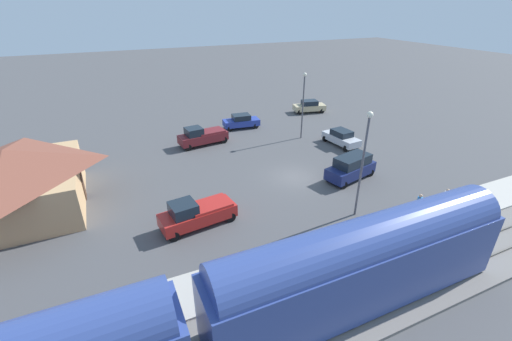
% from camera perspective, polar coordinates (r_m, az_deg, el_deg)
% --- Properties ---
extents(ground_plane, '(200.00, 200.00, 0.00)m').
position_cam_1_polar(ground_plane, '(31.59, 6.49, -1.09)').
color(ground_plane, '#4C4C4F').
extents(railway_track, '(4.80, 70.00, 0.30)m').
position_cam_1_polar(railway_track, '(22.89, 25.13, -15.77)').
color(railway_track, slate).
rests_on(railway_track, ground).
extents(platform, '(3.20, 46.00, 0.30)m').
position_cam_1_polar(platform, '(24.84, 18.39, -10.53)').
color(platform, '#B7B2A8').
rests_on(platform, ground).
extents(station_building, '(10.73, 9.69, 5.04)m').
position_cam_1_polar(station_building, '(31.16, -35.56, -1.28)').
color(station_building, tan).
rests_on(station_building, ground).
extents(pedestrian_on_platform, '(0.36, 0.36, 1.71)m').
position_cam_1_polar(pedestrian_on_platform, '(27.79, 25.60, -4.90)').
color(pedestrian_on_platform, '#23284C').
rests_on(pedestrian_on_platform, platform).
extents(pedestrian_waiting_far, '(0.36, 0.36, 1.71)m').
position_cam_1_polar(pedestrian_waiting_far, '(29.46, 29.18, -3.95)').
color(pedestrian_waiting_far, '#23284C').
rests_on(pedestrian_waiting_far, platform).
extents(suv_navy, '(3.05, 5.22, 2.22)m').
position_cam_1_polar(suv_navy, '(31.80, 15.63, 0.55)').
color(suv_navy, navy).
rests_on(suv_navy, ground).
extents(pickup_maroon, '(2.59, 5.59, 2.14)m').
position_cam_1_polar(pickup_maroon, '(38.65, -9.00, 5.72)').
color(pickup_maroon, maroon).
rests_on(pickup_maroon, ground).
extents(pickup_red, '(2.64, 5.61, 2.14)m').
position_cam_1_polar(pickup_red, '(24.75, -9.93, -7.08)').
color(pickup_red, red).
rests_on(pickup_red, ground).
extents(sedan_tan, '(2.79, 4.80, 1.74)m').
position_cam_1_polar(sedan_tan, '(50.62, 8.91, 10.56)').
color(sedan_tan, '#C6B284').
rests_on(sedan_tan, ground).
extents(sedan_blue, '(2.31, 4.67, 1.74)m').
position_cam_1_polar(sedan_blue, '(43.59, -2.48, 8.24)').
color(sedan_blue, '#283D9E').
rests_on(sedan_blue, ground).
extents(sedan_silver, '(4.65, 2.59, 1.74)m').
position_cam_1_polar(sedan_silver, '(39.33, 14.06, 5.38)').
color(sedan_silver, silver).
rests_on(sedan_silver, ground).
extents(light_pole_near_platform, '(0.44, 0.44, 8.07)m').
position_cam_1_polar(light_pole_near_platform, '(24.84, 17.60, 2.72)').
color(light_pole_near_platform, '#515156').
rests_on(light_pole_near_platform, ground).
extents(light_pole_lot_center, '(0.44, 0.44, 7.55)m').
position_cam_1_polar(light_pole_lot_center, '(39.43, 7.92, 11.93)').
color(light_pole_lot_center, '#515156').
rests_on(light_pole_lot_center, ground).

